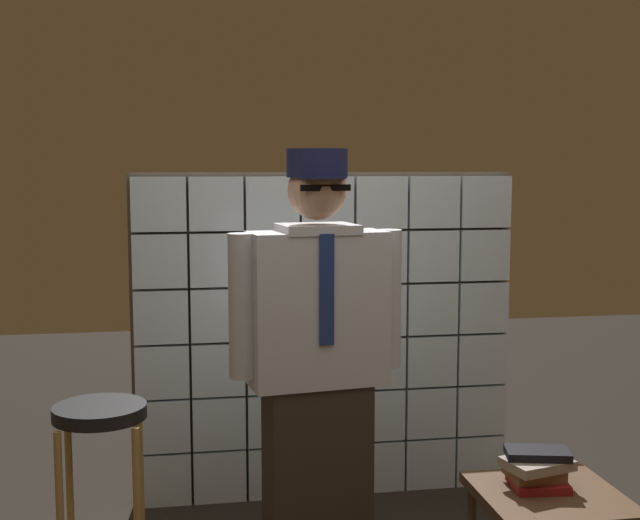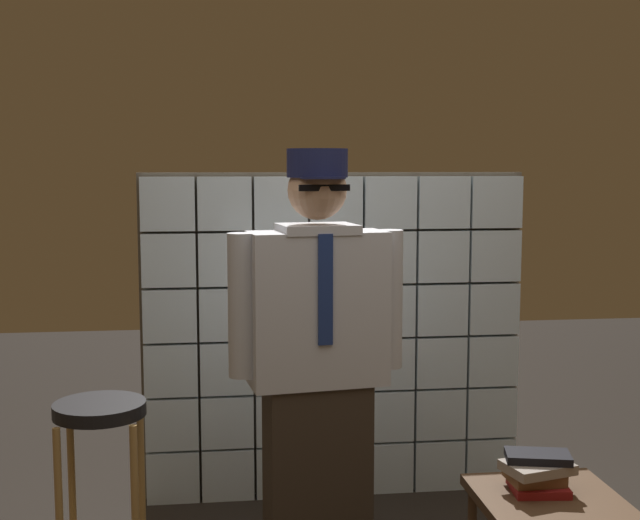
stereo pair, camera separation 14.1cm
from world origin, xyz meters
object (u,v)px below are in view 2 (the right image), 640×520
object	(u,v)px
standing_person	(317,366)
bar_stool	(101,458)
side_table	(549,513)
book_stack	(537,472)

from	to	relation	value
standing_person	bar_stool	size ratio (longest dim) A/B	2.12
side_table	book_stack	bearing A→B (deg)	114.94
bar_stool	side_table	size ratio (longest dim) A/B	1.60
standing_person	bar_stool	bearing A→B (deg)	179.18
bar_stool	side_table	xyz separation A→B (m)	(1.63, -0.27, -0.18)
standing_person	bar_stool	distance (m)	0.88
bar_stool	book_stack	distance (m)	1.62
standing_person	side_table	size ratio (longest dim) A/B	3.39
standing_person	book_stack	bearing A→B (deg)	-29.55
standing_person	side_table	bearing A→B (deg)	-32.46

